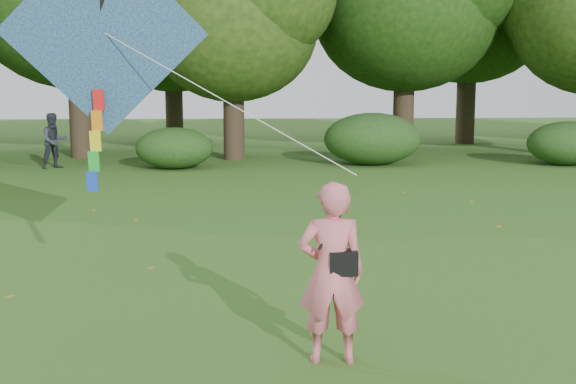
{
  "coord_description": "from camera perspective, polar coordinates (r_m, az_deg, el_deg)",
  "views": [
    {
      "loc": [
        -1.51,
        -7.77,
        3.02
      ],
      "look_at": [
        -0.95,
        2.0,
        1.5
      ],
      "focal_mm": 45.0,
      "sensor_mm": 36.0,
      "label": 1
    }
  ],
  "objects": [
    {
      "name": "ground",
      "position": [
        8.47,
        7.38,
        -12.13
      ],
      "size": [
        100.0,
        100.0,
        0.0
      ],
      "primitive_type": "plane",
      "color": "#265114",
      "rests_on": "ground"
    },
    {
      "name": "man_kite_flyer",
      "position": [
        7.75,
        3.45,
        -6.39
      ],
      "size": [
        0.73,
        0.49,
        1.98
      ],
      "primitive_type": "imported",
      "rotation": [
        0.0,
        0.0,
        3.12
      ],
      "color": "#DE6877",
      "rests_on": "ground"
    },
    {
      "name": "bystander_left",
      "position": [
        26.18,
        -17.99,
        3.87
      ],
      "size": [
        1.17,
        1.12,
        1.91
      ],
      "primitive_type": "imported",
      "rotation": [
        0.0,
        0.0,
        0.6
      ],
      "color": "#292D37",
      "rests_on": "ground"
    },
    {
      "name": "crossbody_bag",
      "position": [
        7.7,
        4.35,
        -5.49
      ],
      "size": [
        0.43,
        0.2,
        0.75
      ],
      "color": "black",
      "rests_on": "ground"
    },
    {
      "name": "flying_kite",
      "position": [
        9.43,
        -14.35,
        11.86
      ],
      "size": [
        4.19,
        2.18,
        3.28
      ],
      "color": "#2558A4",
      "rests_on": "ground"
    },
    {
      "name": "tree_line",
      "position": [
        30.92,
        2.72,
        13.61
      ],
      "size": [
        54.7,
        15.3,
        9.48
      ],
      "color": "#3A2D1E",
      "rests_on": "ground"
    },
    {
      "name": "shrub_band",
      "position": [
        25.48,
        -1.49,
        3.95
      ],
      "size": [
        39.15,
        3.22,
        1.88
      ],
      "color": "#264919",
      "rests_on": "ground"
    },
    {
      "name": "fallen_leaves",
      "position": [
        14.28,
        4.22,
        -3.38
      ],
      "size": [
        10.77,
        14.2,
        0.01
      ],
      "color": "olive",
      "rests_on": "ground"
    }
  ]
}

